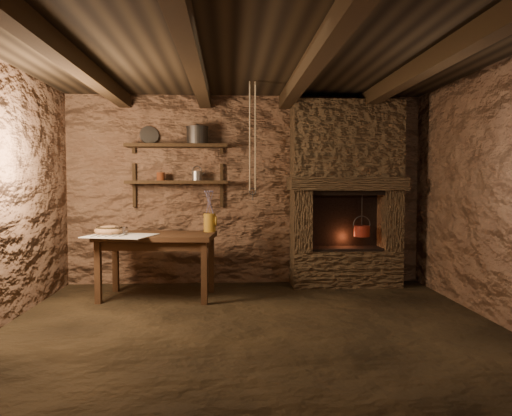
{
  "coord_description": "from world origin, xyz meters",
  "views": [
    {
      "loc": [
        -0.21,
        -4.4,
        1.3
      ],
      "look_at": [
        0.08,
        0.9,
        1.03
      ],
      "focal_mm": 35.0,
      "sensor_mm": 36.0,
      "label": 1
    }
  ],
  "objects": [
    {
      "name": "stoneware_jug",
      "position": [
        -0.43,
        1.4,
        0.93
      ],
      "size": [
        0.16,
        0.15,
        0.49
      ],
      "rotation": [
        0.0,
        0.0,
        -0.07
      ],
      "color": "#AD7C21",
      "rests_on": "work_table"
    },
    {
      "name": "floor",
      "position": [
        0.0,
        0.0,
        0.0
      ],
      "size": [
        4.5,
        4.5,
        0.0
      ],
      "primitive_type": "plane",
      "color": "black",
      "rests_on": "ground"
    },
    {
      "name": "work_table",
      "position": [
        -1.01,
        1.21,
        0.39
      ],
      "size": [
        1.33,
        0.83,
        0.72
      ],
      "rotation": [
        0.0,
        0.0,
        -0.09
      ],
      "color": "#372113",
      "rests_on": "floor"
    },
    {
      "name": "wooden_bowl",
      "position": [
        -1.53,
        1.19,
        0.76
      ],
      "size": [
        0.42,
        0.42,
        0.12
      ],
      "primitive_type": "ellipsoid",
      "rotation": [
        0.0,
        0.0,
        -0.31
      ],
      "color": "olive",
      "rests_on": "work_table"
    },
    {
      "name": "shelf_lower",
      "position": [
        -0.85,
        1.84,
        1.3
      ],
      "size": [
        1.25,
        0.3,
        0.04
      ],
      "primitive_type": "cube",
      "color": "black",
      "rests_on": "back_wall"
    },
    {
      "name": "drinking_glasses",
      "position": [
        -1.35,
        1.11,
        0.78
      ],
      "size": [
        0.22,
        0.06,
        0.09
      ],
      "primitive_type": null,
      "color": "white",
      "rests_on": "linen_cloth"
    },
    {
      "name": "shelf_upper",
      "position": [
        -0.85,
        1.84,
        1.75
      ],
      "size": [
        1.25,
        0.3,
        0.04
      ],
      "primitive_type": "cube",
      "color": "black",
      "rests_on": "back_wall"
    },
    {
      "name": "iron_stockpot",
      "position": [
        -0.6,
        1.84,
        1.87
      ],
      "size": [
        0.34,
        0.34,
        0.2
      ],
      "primitive_type": "cylinder",
      "rotation": [
        0.0,
        0.0,
        -0.38
      ],
      "color": "#2D2A28",
      "rests_on": "shelf_upper"
    },
    {
      "name": "beam_mid_left",
      "position": [
        -0.5,
        0.0,
        2.31
      ],
      "size": [
        0.14,
        3.95,
        0.16
      ],
      "primitive_type": "cube",
      "color": "black",
      "rests_on": "ceiling"
    },
    {
      "name": "linen_cloth",
      "position": [
        -1.37,
        0.98,
        0.73
      ],
      "size": [
        0.79,
        0.71,
        0.01
      ],
      "primitive_type": "cube",
      "rotation": [
        0.0,
        0.0,
        -0.28
      ],
      "color": "silver",
      "rests_on": "work_table"
    },
    {
      "name": "front_wall",
      "position": [
        0.0,
        -2.0,
        1.2
      ],
      "size": [
        4.5,
        0.04,
        2.4
      ],
      "primitive_type": "cube",
      "color": "#513526",
      "rests_on": "floor"
    },
    {
      "name": "rusty_tin",
      "position": [
        -1.05,
        1.84,
        1.37
      ],
      "size": [
        0.11,
        0.11,
        0.1
      ],
      "primitive_type": "cylinder",
      "rotation": [
        0.0,
        0.0,
        -0.13
      ],
      "color": "#4F210F",
      "rests_on": "shelf_lower"
    },
    {
      "name": "right_wall",
      "position": [
        2.25,
        0.0,
        1.2
      ],
      "size": [
        0.04,
        4.0,
        2.4
      ],
      "primitive_type": "cube",
      "color": "#513526",
      "rests_on": "floor"
    },
    {
      "name": "ceiling",
      "position": [
        0.0,
        0.0,
        2.4
      ],
      "size": [
        4.5,
        4.0,
        0.04
      ],
      "primitive_type": "cube",
      "color": "black",
      "rests_on": "back_wall"
    },
    {
      "name": "tin_pan",
      "position": [
        -1.2,
        1.94,
        1.89
      ],
      "size": [
        0.25,
        0.17,
        0.23
      ],
      "primitive_type": "cylinder",
      "rotation": [
        1.26,
        0.0,
        0.3
      ],
      "color": "gray",
      "rests_on": "shelf_upper"
    },
    {
      "name": "red_pot",
      "position": [
        1.45,
        1.72,
        0.7
      ],
      "size": [
        0.22,
        0.22,
        0.54
      ],
      "rotation": [
        0.0,
        0.0,
        -0.15
      ],
      "color": "maroon",
      "rests_on": "hearth"
    },
    {
      "name": "small_kettle",
      "position": [
        -0.61,
        1.84,
        1.38
      ],
      "size": [
        0.2,
        0.18,
        0.18
      ],
      "primitive_type": null,
      "rotation": [
        0.0,
        0.0,
        0.36
      ],
      "color": "gray",
      "rests_on": "shelf_lower"
    },
    {
      "name": "pewter_cutlery_row",
      "position": [
        -1.37,
        0.96,
        0.74
      ],
      "size": [
        0.6,
        0.36,
        0.01
      ],
      "primitive_type": null,
      "rotation": [
        0.0,
        0.0,
        -0.28
      ],
      "color": "gray",
      "rests_on": "linen_cloth"
    },
    {
      "name": "hanging_ropes",
      "position": [
        0.05,
        1.05,
        1.8
      ],
      "size": [
        0.08,
        0.08,
        1.2
      ],
      "primitive_type": null,
      "color": "#C7B38C",
      "rests_on": "ceiling"
    },
    {
      "name": "hearth",
      "position": [
        1.25,
        1.77,
        1.23
      ],
      "size": [
        1.43,
        0.51,
        2.3
      ],
      "color": "#34271A",
      "rests_on": "floor"
    },
    {
      "name": "beam_far_right",
      "position": [
        1.5,
        0.0,
        2.31
      ],
      "size": [
        0.14,
        3.95,
        0.16
      ],
      "primitive_type": "cube",
      "color": "black",
      "rests_on": "ceiling"
    },
    {
      "name": "back_wall",
      "position": [
        0.0,
        2.0,
        1.2
      ],
      "size": [
        4.5,
        0.04,
        2.4
      ],
      "primitive_type": "cube",
      "color": "#513526",
      "rests_on": "floor"
    },
    {
      "name": "beam_far_left",
      "position": [
        -1.5,
        0.0,
        2.31
      ],
      "size": [
        0.14,
        3.95,
        0.16
      ],
      "primitive_type": "cube",
      "color": "black",
      "rests_on": "ceiling"
    },
    {
      "name": "beam_mid_right",
      "position": [
        0.5,
        0.0,
        2.31
      ],
      "size": [
        0.14,
        3.95,
        0.16
      ],
      "primitive_type": "cube",
      "color": "black",
      "rests_on": "ceiling"
    }
  ]
}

